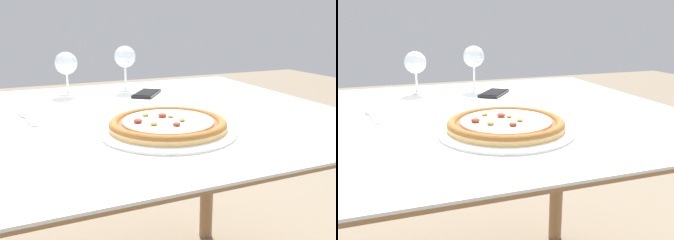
% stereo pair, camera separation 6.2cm
% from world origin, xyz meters
% --- Properties ---
extents(dining_table, '(1.21, 1.01, 0.75)m').
position_xyz_m(dining_table, '(0.00, 0.00, 0.65)').
color(dining_table, '#997047').
rests_on(dining_table, ground_plane).
extents(pizza_plate, '(0.33, 0.33, 0.04)m').
position_xyz_m(pizza_plate, '(0.04, -0.20, 0.76)').
color(pizza_plate, white).
rests_on(pizza_plate, dining_table).
extents(fork, '(0.04, 0.17, 0.00)m').
position_xyz_m(fork, '(-0.26, 0.06, 0.75)').
color(fork, silver).
rests_on(fork, dining_table).
extents(wine_glass_far_left, '(0.08, 0.08, 0.15)m').
position_xyz_m(wine_glass_far_left, '(-0.11, 0.36, 0.85)').
color(wine_glass_far_left, silver).
rests_on(wine_glass_far_left, dining_table).
extents(wine_glass_far_right, '(0.08, 0.08, 0.17)m').
position_xyz_m(wine_glass_far_right, '(0.11, 0.36, 0.87)').
color(wine_glass_far_right, silver).
rests_on(wine_glass_far_right, dining_table).
extents(cell_phone, '(0.14, 0.16, 0.01)m').
position_xyz_m(cell_phone, '(0.15, 0.24, 0.75)').
color(cell_phone, black).
rests_on(cell_phone, dining_table).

